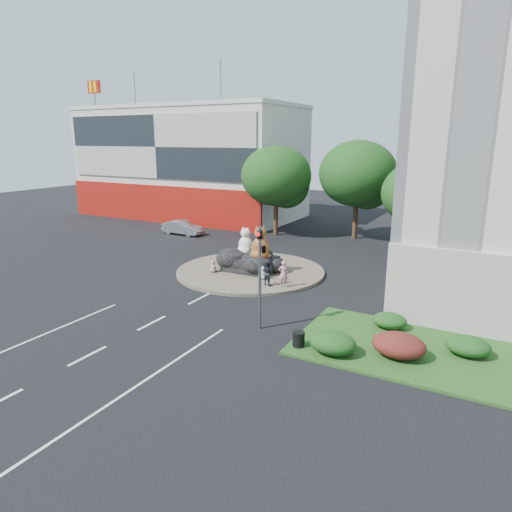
{
  "coord_description": "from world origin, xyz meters",
  "views": [
    {
      "loc": [
        14.59,
        -15.96,
        8.88
      ],
      "look_at": [
        1.87,
        7.36,
        2.0
      ],
      "focal_mm": 32.0,
      "sensor_mm": 36.0,
      "label": 1
    }
  ],
  "objects": [
    {
      "name": "tree_left",
      "position": [
        -3.93,
        22.06,
        5.25
      ],
      "size": [
        6.46,
        6.46,
        8.27
      ],
      "color": "#382314",
      "rests_on": "ground"
    },
    {
      "name": "litter_bin",
      "position": [
        7.5,
        0.9,
        0.45
      ],
      "size": [
        0.64,
        0.64,
        0.66
      ],
      "primitive_type": "cylinder",
      "rotation": [
        0.0,
        0.0,
        -0.23
      ],
      "color": "black",
      "rests_on": "grass_verge"
    },
    {
      "name": "roundabout_island",
      "position": [
        0.0,
        10.0,
        0.1
      ],
      "size": [
        10.0,
        10.0,
        0.2
      ],
      "primitive_type": "cylinder",
      "color": "brown",
      "rests_on": "ground"
    },
    {
      "name": "kitten_calico",
      "position": [
        -1.93,
        8.34,
        0.63
      ],
      "size": [
        0.67,
        0.65,
        0.86
      ],
      "primitive_type": null,
      "rotation": [
        0.0,
        0.0,
        -0.59
      ],
      "color": "white",
      "rests_on": "roundabout_island"
    },
    {
      "name": "pedestrian_dark",
      "position": [
        2.53,
        7.61,
        0.97
      ],
      "size": [
        0.87,
        0.75,
        1.55
      ],
      "primitive_type": "imported",
      "rotation": [
        0.0,
        0.0,
        2.9
      ],
      "color": "#22222A",
      "rests_on": "roundabout_island"
    },
    {
      "name": "cat_white",
      "position": [
        -0.58,
        10.37,
        2.08
      ],
      "size": [
        1.26,
        1.12,
        1.96
      ],
      "primitive_type": null,
      "rotation": [
        0.0,
        0.0,
        -0.08
      ],
      "color": "white",
      "rests_on": "rock_plinth"
    },
    {
      "name": "rock_plinth",
      "position": [
        0.0,
        10.0,
        0.65
      ],
      "size": [
        3.2,
        2.6,
        0.9
      ],
      "primitive_type": null,
      "color": "black",
      "rests_on": "roundabout_island"
    },
    {
      "name": "hedge_back_green",
      "position": [
        10.5,
        4.8,
        0.48
      ],
      "size": [
        1.6,
        1.28,
        0.72
      ],
      "primitive_type": "ellipsoid",
      "color": "#163B13",
      "rests_on": "grass_verge"
    },
    {
      "name": "street_lamp",
      "position": [
        12.82,
        8.0,
        4.55
      ],
      "size": [
        2.34,
        0.22,
        8.06
      ],
      "color": "#595B60",
      "rests_on": "ground"
    },
    {
      "name": "pedestrian_pink",
      "position": [
        3.51,
        7.77,
        1.01
      ],
      "size": [
        0.71,
        0.64,
        1.62
      ],
      "primitive_type": "imported",
      "rotation": [
        0.0,
        0.0,
        3.71
      ],
      "color": "pink",
      "rests_on": "roundabout_island"
    },
    {
      "name": "tree_right",
      "position": [
        9.07,
        20.06,
        4.63
      ],
      "size": [
        5.7,
        5.7,
        7.3
      ],
      "color": "#382314",
      "rests_on": "ground"
    },
    {
      "name": "hedge_mid_green",
      "position": [
        14.0,
        3.5,
        0.53
      ],
      "size": [
        1.8,
        1.44,
        0.81
      ],
      "primitive_type": "ellipsoid",
      "color": "#163B13",
      "rests_on": "grass_verge"
    },
    {
      "name": "hedge_red",
      "position": [
        11.5,
        2.0,
        0.61
      ],
      "size": [
        2.2,
        1.76,
        0.99
      ],
      "primitive_type": "ellipsoid",
      "color": "#471512",
      "rests_on": "grass_verge"
    },
    {
      "name": "cat_tabby",
      "position": [
        0.92,
        9.69,
        2.24
      ],
      "size": [
        1.72,
        1.61,
        2.29
      ],
      "primitive_type": null,
      "rotation": [
        0.0,
        0.0,
        0.38
      ],
      "color": "#BD6027",
      "rests_on": "rock_plinth"
    },
    {
      "name": "kitten_white",
      "position": [
        1.68,
        8.52,
        0.63
      ],
      "size": [
        0.68,
        0.69,
        0.87
      ],
      "primitive_type": null,
      "rotation": [
        0.0,
        0.0,
        0.9
      ],
      "color": "silver",
      "rests_on": "roundabout_island"
    },
    {
      "name": "ground",
      "position": [
        0.0,
        0.0,
        0.0
      ],
      "size": [
        120.0,
        120.0,
        0.0
      ],
      "primitive_type": "plane",
      "color": "black",
      "rests_on": "ground"
    },
    {
      "name": "parked_car",
      "position": [
        -11.87,
        18.01,
        0.67
      ],
      "size": [
        4.08,
        1.46,
        1.34
      ],
      "primitive_type": "imported",
      "rotation": [
        0.0,
        0.0,
        1.56
      ],
      "color": "#B2B5BA",
      "rests_on": "ground"
    },
    {
      "name": "grass_verge",
      "position": [
        12.0,
        3.0,
        0.06
      ],
      "size": [
        10.0,
        6.0,
        0.12
      ],
      "primitive_type": "cube",
      "color": "#1D4E1A",
      "rests_on": "ground"
    },
    {
      "name": "shophouse_block",
      "position": [
        -18.0,
        27.91,
        6.18
      ],
      "size": [
        25.2,
        12.3,
        17.4
      ],
      "color": "beige",
      "rests_on": "ground"
    },
    {
      "name": "tree_mid",
      "position": [
        3.07,
        24.06,
        5.56
      ],
      "size": [
        6.84,
        6.84,
        8.76
      ],
      "color": "#382314",
      "rests_on": "ground"
    },
    {
      "name": "hedge_near_green",
      "position": [
        9.0,
        1.0,
        0.57
      ],
      "size": [
        2.0,
        1.6,
        0.9
      ],
      "primitive_type": "ellipsoid",
      "color": "#163B13",
      "rests_on": "grass_verge"
    },
    {
      "name": "traffic_light",
      "position": [
        5.1,
        2.0,
        3.62
      ],
      "size": [
        0.44,
        1.24,
        5.0
      ],
      "color": "#595B60",
      "rests_on": "ground"
    }
  ]
}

